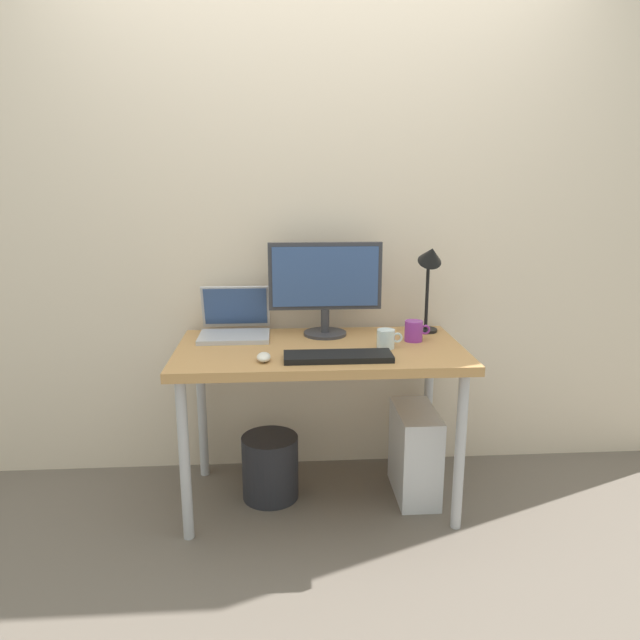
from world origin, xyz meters
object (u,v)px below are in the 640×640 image
desk (320,362)px  glass_cup (386,339)px  laptop (235,324)px  mouse (264,357)px  desk_lamp (430,269)px  keyboard (338,356)px  wastebasket (270,467)px  monitor (325,283)px  coffee_mug (414,331)px  computer_tower (415,453)px

desk → glass_cup: 0.31m
laptop → mouse: (0.14, -0.41, -0.04)m
desk_lamp → keyboard: size_ratio=0.99×
mouse → wastebasket: (0.01, 0.22, -0.60)m
laptop → wastebasket: bearing=-49.6°
mouse → wastebasket: bearing=87.4°
glass_cup → monitor: bearing=136.7°
monitor → coffee_mug: size_ratio=4.46×
mouse → coffee_mug: size_ratio=0.77×
laptop → desk_lamp: bearing=-1.2°
mouse → coffee_mug: 0.72m
coffee_mug → mouse: bearing=-159.1°
desk → keyboard: bearing=-72.0°
mouse → computer_tower: bearing=16.7°
desk_lamp → wastebasket: bearing=-167.9°
keyboard → mouse: (-0.30, -0.00, 0.01)m
laptop → coffee_mug: bearing=-10.4°
laptop → mouse: 0.43m
monitor → mouse: monitor is taller
desk → monitor: size_ratio=2.39×
desk → wastebasket: 0.56m
monitor → computer_tower: (0.41, -0.18, -0.77)m
desk → glass_cup: (0.28, -0.04, 0.11)m
keyboard → wastebasket: size_ratio=1.47×
coffee_mug → wastebasket: bearing=-177.3°
desk → laptop: (-0.38, 0.21, 0.13)m
computer_tower → wastebasket: size_ratio=1.40×
monitor → mouse: 0.53m
monitor → desk_lamp: desk_lamp is taller
coffee_mug → glass_cup: (-0.14, -0.10, -0.01)m
desk → monitor: 0.38m
computer_tower → wastebasket: computer_tower is taller
coffee_mug → wastebasket: (-0.66, -0.03, -0.63)m
glass_cup → desk: bearing=172.4°
monitor → wastebasket: monitor is taller
desk → wastebasket: size_ratio=4.15×
glass_cup → wastebasket: bearing=172.0°
mouse → coffee_mug: (0.67, 0.26, 0.03)m
desk_lamp → coffee_mug: (-0.09, -0.13, -0.26)m
keyboard → desk_lamp: bearing=39.6°
desk → coffee_mug: (0.43, 0.07, 0.12)m
mouse → glass_cup: 0.55m
desk → desk_lamp: bearing=20.5°
desk_lamp → desk: bearing=-159.5°
desk → coffee_mug: 0.45m
keyboard → mouse: 0.30m
desk_lamp → mouse: 0.90m
laptop → computer_tower: laptop is taller
keyboard → glass_cup: size_ratio=3.93×
monitor → wastebasket: (-0.27, -0.16, -0.83)m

